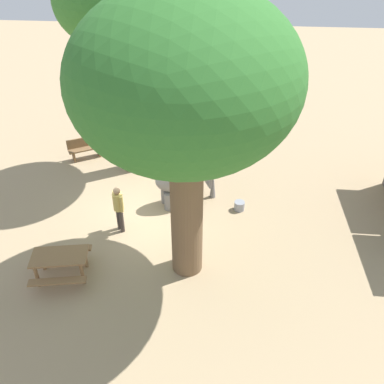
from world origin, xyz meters
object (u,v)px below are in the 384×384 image
(shade_tree_secondary, at_px, (186,82))
(picnic_table_near, at_px, (60,261))
(person_handler, at_px, (119,206))
(feed_bucket, at_px, (239,206))
(wooden_bench, at_px, (85,147))
(elephant, at_px, (185,179))
(shade_tree_main, at_px, (118,5))

(shade_tree_secondary, xyz_separation_m, picnic_table_near, (0.72, -3.41, -4.84))
(person_handler, relative_size, feed_bucket, 4.50)
(shade_tree_secondary, relative_size, picnic_table_near, 4.26)
(wooden_bench, distance_m, picnic_table_near, 6.83)
(picnic_table_near, xyz_separation_m, feed_bucket, (-3.62, 4.90, -0.43))
(elephant, relative_size, shade_tree_secondary, 0.29)
(elephant, relative_size, wooden_bench, 1.54)
(shade_tree_secondary, height_order, wooden_bench, shade_tree_secondary)
(shade_tree_main, bearing_deg, shade_tree_secondary, 27.58)
(elephant, bearing_deg, wooden_bench, 124.57)
(shade_tree_main, distance_m, feed_bucket, 7.65)
(elephant, height_order, shade_tree_secondary, shade_tree_secondary)
(person_handler, height_order, shade_tree_main, shade_tree_main)
(shade_tree_secondary, distance_m, wooden_bench, 9.17)
(shade_tree_secondary, height_order, feed_bucket, shade_tree_secondary)
(shade_tree_main, bearing_deg, picnic_table_near, -5.97)
(elephant, relative_size, feed_bucket, 6.02)
(wooden_bench, height_order, picnic_table_near, wooden_bench)
(shade_tree_main, height_order, feed_bucket, shade_tree_main)
(person_handler, xyz_separation_m, wooden_bench, (-4.51, -2.62, -0.48))
(shade_tree_main, xyz_separation_m, shade_tree_secondary, (5.33, 2.78, -0.60))
(elephant, distance_m, picnic_table_near, 4.92)
(elephant, xyz_separation_m, feed_bucket, (0.27, 1.91, -0.81))
(shade_tree_secondary, bearing_deg, wooden_bench, -140.43)
(shade_tree_secondary, bearing_deg, shade_tree_main, -152.42)
(elephant, bearing_deg, feed_bucket, -31.66)
(wooden_bench, bearing_deg, picnic_table_near, 71.35)
(shade_tree_secondary, bearing_deg, picnic_table_near, -78.13)
(wooden_bench, bearing_deg, person_handler, 88.77)
(person_handler, distance_m, feed_bucket, 4.13)
(elephant, xyz_separation_m, shade_tree_main, (-2.16, -2.36, 5.06))
(feed_bucket, bearing_deg, shade_tree_secondary, -27.16)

